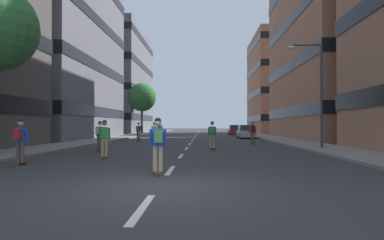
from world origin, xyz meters
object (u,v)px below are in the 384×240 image
object	(u,v)px
skater_8	(154,130)
skater_9	(161,129)
parked_car_near	(246,132)
skater_6	(160,130)
skater_0	(20,139)
skater_5	(212,133)
street_tree_mid	(142,97)
streetlamp_right	(315,83)
skater_1	(158,142)
skater_3	(104,137)
skater_7	(253,132)
parked_car_mid	(235,130)
skater_4	(100,134)
skater_2	(138,130)

from	to	relation	value
skater_8	skater_9	xyz separation A→B (m)	(-1.32, 14.63, 0.00)
parked_car_near	skater_6	bearing A→B (deg)	176.86
skater_0	skater_8	world-z (taller)	same
skater_5	skater_9	size ratio (longest dim) A/B	1.00
street_tree_mid	streetlamp_right	xyz separation A→B (m)	(16.88, -30.72, -1.79)
skater_1	skater_5	size ratio (longest dim) A/B	1.00
streetlamp_right	street_tree_mid	bearing A→B (deg)	118.79
skater_1	skater_3	xyz separation A→B (m)	(-3.19, 4.77, -0.03)
skater_1	skater_7	world-z (taller)	same
street_tree_mid	skater_6	xyz separation A→B (m)	(4.71, -13.39, -4.94)
parked_car_mid	skater_8	distance (m)	21.30
skater_3	skater_4	xyz separation A→B (m)	(-1.45, 3.73, 0.03)
skater_8	skater_0	bearing A→B (deg)	-95.91
skater_9	skater_4	bearing A→B (deg)	-89.54
skater_4	streetlamp_right	bearing A→B (deg)	7.77
skater_5	skater_0	bearing A→B (deg)	-132.17
skater_1	skater_4	size ratio (longest dim) A/B	1.00
skater_0	skater_7	distance (m)	17.16
skater_7	skater_8	bearing A→B (deg)	143.06
streetlamp_right	skater_9	distance (m)	29.63
parked_car_mid	skater_5	xyz separation A→B (m)	(-4.31, -30.44, 0.32)
skater_4	skater_2	bearing A→B (deg)	90.79
street_tree_mid	skater_9	bearing A→B (deg)	-50.69
parked_car_near	skater_7	size ratio (longest dim) A/B	2.47
parked_car_near	skater_6	world-z (taller)	skater_6
skater_4	skater_7	size ratio (longest dim) A/B	1.00
street_tree_mid	skater_3	xyz separation A→B (m)	(5.30, -36.23, -4.94)
street_tree_mid	skater_1	bearing A→B (deg)	-78.30
skater_4	skater_6	world-z (taller)	same
parked_car_mid	skater_9	bearing A→B (deg)	-159.03
skater_0	skater_5	bearing A→B (deg)	47.83
skater_3	skater_1	bearing A→B (deg)	-56.21
skater_5	street_tree_mid	bearing A→B (deg)	108.85
streetlamp_right	skater_7	distance (m)	6.71
streetlamp_right	skater_1	distance (m)	13.63
parked_car_near	skater_4	xyz separation A→B (m)	(-10.91, -18.56, 0.32)
street_tree_mid	skater_8	distance (m)	20.29
skater_8	skater_9	size ratio (longest dim) A/B	1.00
parked_car_near	skater_2	size ratio (longest dim) A/B	2.47
skater_2	skater_5	distance (m)	12.06
skater_4	parked_car_mid	bearing A→B (deg)	71.37
streetlamp_right	skater_6	xyz separation A→B (m)	(-12.17, 17.33, -3.15)
skater_9	street_tree_mid	bearing A→B (deg)	129.31
skater_6	skater_7	world-z (taller)	same
skater_1	skater_5	xyz separation A→B (m)	(1.96, 10.40, 0.00)
skater_2	skater_4	size ratio (longest dim) A/B	1.00
skater_4	skater_5	distance (m)	6.87
skater_5	skater_6	world-z (taller)	same
skater_7	street_tree_mid	bearing A→B (deg)	118.17
parked_car_near	skater_8	bearing A→B (deg)	-152.49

